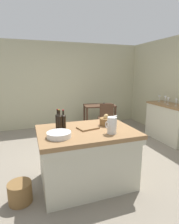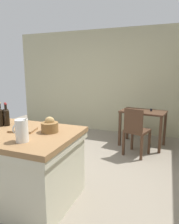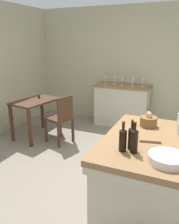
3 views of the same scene
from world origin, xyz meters
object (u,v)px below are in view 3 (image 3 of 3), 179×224
Objects in this scene: side_cabinet at (122,105)px; wine_glass_far_left at (143,81)px; wine_bottle_dark at (132,137)px; island_table at (150,172)px; cutting_board at (149,136)px; wine_bottle_amber at (123,139)px; wine_glass_right at (114,79)px; wine_bottle_green at (134,140)px; wooden_chair at (61,118)px; wine_glass_far_right at (105,79)px; wine_glass_left at (133,81)px; writing_desk at (36,106)px; wash_bowl at (167,159)px; wine_glass_middle at (122,80)px; bread_basket at (149,121)px.

wine_glass_far_left is (0.02, -0.43, 0.57)m from side_cabinet.
side_cabinet is at bearing 92.23° from wine_glass_far_left.
island_table is at bearing -27.73° from wine_bottle_dark.
wine_bottle_amber is at bearing 156.81° from cutting_board.
wine_glass_right is (2.93, 1.03, 0.06)m from wine_bottle_amber.
cutting_board is at bearing 51.32° from island_table.
wooden_chair is at bearing 48.20° from wine_bottle_green.
wine_glass_right is 0.21m from wine_glass_far_right.
wine_glass_left reaches higher than cutting_board.
wine_glass_far_right reaches higher than cutting_board.
wine_bottle_amber reaches higher than writing_desk.
wine_bottle_dark is (0.13, 0.34, 0.08)m from wash_bowl.
wine_bottle_green is (-1.52, -1.70, 0.49)m from wooden_chair.
wine_glass_far_right is at bearing 79.85° from wine_glass_middle.
island_table is at bearing -161.81° from bread_basket.
side_cabinet is 7.19× the size of wine_glass_far_right.
wine_bottle_dark reaches higher than wine_glass_left.
side_cabinet is 2.39m from bread_basket.
side_cabinet is 7.57× the size of wine_glass_far_left.
island_table is 4.84× the size of cutting_board.
wash_bowl is (-1.64, -2.60, 0.27)m from writing_desk.
wooden_chair is 1.61m from wine_glass_right.
wooden_chair is at bearing 165.89° from wine_glass_far_right.
writing_desk is 2.73m from wine_bottle_amber.
wine_bottle_green is 1.71× the size of wine_glass_right.
side_cabinet is at bearing -97.41° from wine_glass_right.
wine_glass_right is (1.35, -1.16, 0.42)m from writing_desk.
wine_bottle_dark is at bearing -166.48° from wine_glass_left.
wine_glass_left is at bearing 13.52° from wine_bottle_dark.
bread_basket reaches higher than island_table.
wine_glass_far_left is at bearing 13.98° from island_table.
wooden_chair is (1.14, 1.82, 0.03)m from island_table.
wine_glass_left is at bearing 11.92° from wine_bottle_amber.
wine_glass_far_left is (1.34, -1.79, 0.41)m from writing_desk.
wine_bottle_green is 1.85× the size of wine_glass_far_right.
wine_bottle_amber is (-0.38, 0.23, 0.52)m from island_table.
wine_bottle_dark reaches higher than wooden_chair.
wine_glass_right is (2.55, 1.26, 0.59)m from island_table.
wine_bottle_dark is at bearing -131.20° from wooden_chair.
wine_glass_left is (-0.05, 0.20, 0.01)m from wine_glass_far_left.
bread_basket is 2.23m from wine_glass_far_left.
wine_bottle_dark reaches higher than bread_basket.
wine_glass_middle is 0.21m from wine_glass_right.
wine_glass_far_right is at bearing 85.68° from wine_glass_left.
wine_bottle_amber reaches higher than wooden_chair.
wine_glass_middle is at bearing 16.41° from wine_bottle_amber.
wine_bottle_amber is at bearing -172.15° from wine_glass_far_left.
wooden_chair reaches higher than writing_desk.
wine_bottle_amber is 1.85× the size of wine_glass_far_left.
wine_glass_right reaches higher than wooden_chair.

